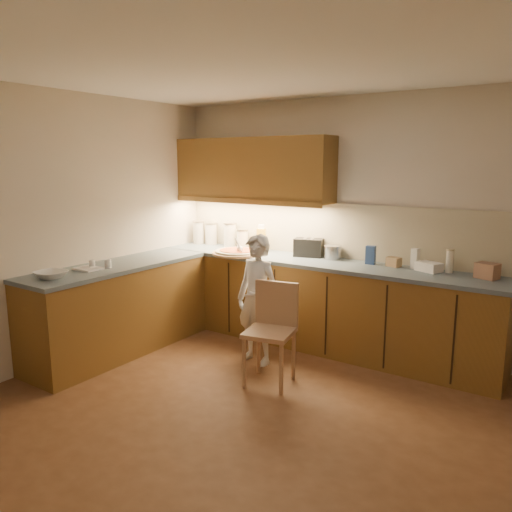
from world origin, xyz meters
name	(u,v)px	position (x,y,z in m)	size (l,w,h in m)	color
room	(255,199)	(0.00, 0.00, 1.68)	(4.54, 4.50, 2.62)	brown
l_counter	(249,305)	(-0.92, 1.25, 0.46)	(3.77, 2.62, 0.92)	brown
backsplash	(329,230)	(-0.38, 1.99, 1.21)	(3.75, 0.02, 0.58)	#C2B896
upper_cabinets	(252,169)	(-1.27, 1.82, 1.85)	(1.95, 0.36, 0.73)	brown
pizza_on_board	(237,252)	(-1.26, 1.52, 0.94)	(0.56, 0.56, 0.23)	tan
child	(257,300)	(-0.62, 0.95, 0.63)	(0.46, 0.30, 1.26)	white
wooden_chair	(272,325)	(-0.28, 0.68, 0.51)	(0.47, 0.47, 0.89)	tan
mixing_bowl	(51,275)	(-1.95, -0.34, 0.95)	(0.27, 0.27, 0.07)	silver
canister_a	(199,232)	(-2.10, 1.84, 1.07)	(0.14, 0.14, 0.29)	beige
canister_b	(211,233)	(-1.95, 1.90, 1.06)	(0.15, 0.15, 0.27)	silver
canister_c	(230,235)	(-1.63, 1.87, 1.07)	(0.16, 0.16, 0.30)	white
canister_d	(242,239)	(-1.44, 1.86, 1.04)	(0.14, 0.14, 0.23)	white
oil_jug	(261,239)	(-1.17, 1.86, 1.06)	(0.12, 0.11, 0.30)	gold
toaster	(309,248)	(-0.55, 1.85, 1.02)	(0.34, 0.25, 0.20)	black
steel_pot	(333,252)	(-0.27, 1.86, 0.99)	(0.19, 0.19, 0.14)	#A2A2A6
blue_box	(371,255)	(0.16, 1.83, 1.01)	(0.09, 0.06, 0.18)	#2F4D8D
card_box_a	(394,262)	(0.40, 1.85, 0.97)	(0.13, 0.09, 0.09)	tan
white_bottle	(415,259)	(0.60, 1.86, 1.02)	(0.07, 0.07, 0.20)	white
flat_pack	(429,267)	(0.75, 1.82, 0.96)	(0.22, 0.15, 0.09)	white
tall_jar	(450,261)	(0.92, 1.86, 1.03)	(0.07, 0.07, 0.22)	white
card_box_b	(487,271)	(1.25, 1.81, 0.99)	(0.18, 0.14, 0.14)	#A17357
dough_cloth	(88,269)	(-1.98, 0.07, 0.93)	(0.25, 0.19, 0.02)	silver
spice_jar_a	(92,264)	(-2.01, 0.14, 0.96)	(0.06, 0.06, 0.08)	white
spice_jar_b	(108,264)	(-1.87, 0.23, 0.96)	(0.06, 0.06, 0.08)	white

